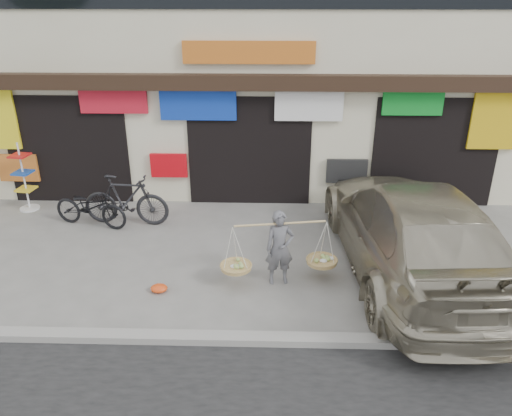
{
  "coord_description": "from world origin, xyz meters",
  "views": [
    {
      "loc": [
        0.5,
        -8.22,
        5.04
      ],
      "look_at": [
        0.24,
        0.9,
        0.99
      ],
      "focal_mm": 35.0,
      "sensor_mm": 36.0,
      "label": 1
    }
  ],
  "objects_px": {
    "bike_1": "(126,200)",
    "display_rack": "(25,183)",
    "street_vendor": "(280,251)",
    "suv": "(412,229)",
    "bike_0": "(90,207)"
  },
  "relations": [
    {
      "from": "street_vendor",
      "to": "suv",
      "type": "relative_size",
      "value": 0.34
    },
    {
      "from": "bike_0",
      "to": "bike_1",
      "type": "height_order",
      "value": "bike_1"
    },
    {
      "from": "bike_1",
      "to": "display_rack",
      "type": "height_order",
      "value": "display_rack"
    },
    {
      "from": "bike_0",
      "to": "suv",
      "type": "height_order",
      "value": "suv"
    },
    {
      "from": "bike_1",
      "to": "suv",
      "type": "bearing_deg",
      "value": -102.91
    },
    {
      "from": "bike_0",
      "to": "bike_1",
      "type": "distance_m",
      "value": 0.81
    },
    {
      "from": "street_vendor",
      "to": "bike_0",
      "type": "distance_m",
      "value": 4.84
    },
    {
      "from": "street_vendor",
      "to": "bike_0",
      "type": "xyz_separation_m",
      "value": [
        -4.26,
        2.27,
        -0.17
      ]
    },
    {
      "from": "street_vendor",
      "to": "bike_1",
      "type": "height_order",
      "value": "street_vendor"
    },
    {
      "from": "display_rack",
      "to": "bike_1",
      "type": "bearing_deg",
      "value": -16.0
    },
    {
      "from": "bike_1",
      "to": "display_rack",
      "type": "xyz_separation_m",
      "value": [
        -2.67,
        0.76,
        0.09
      ]
    },
    {
      "from": "street_vendor",
      "to": "suv",
      "type": "bearing_deg",
      "value": 2.09
    },
    {
      "from": "bike_1",
      "to": "display_rack",
      "type": "bearing_deg",
      "value": 78.89
    },
    {
      "from": "suv",
      "to": "display_rack",
      "type": "relative_size",
      "value": 3.69
    },
    {
      "from": "street_vendor",
      "to": "bike_0",
      "type": "height_order",
      "value": "street_vendor"
    }
  ]
}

